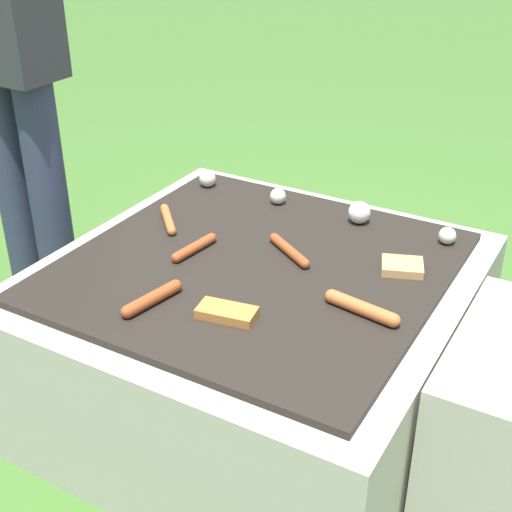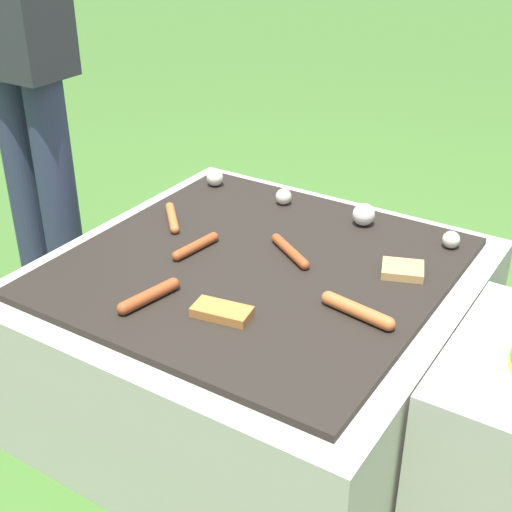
{
  "view_description": "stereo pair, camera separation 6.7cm",
  "coord_description": "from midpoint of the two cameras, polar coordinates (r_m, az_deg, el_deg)",
  "views": [
    {
      "loc": [
        0.73,
        -1.28,
        1.25
      ],
      "look_at": [
        0.0,
        0.0,
        0.45
      ],
      "focal_mm": 50.0,
      "sensor_mm": 36.0,
      "label": 1
    },
    {
      "loc": [
        0.79,
        -1.24,
        1.25
      ],
      "look_at": [
        0.0,
        0.0,
        0.45
      ],
      "focal_mm": 50.0,
      "sensor_mm": 36.0,
      "label": 2
    }
  ],
  "objects": [
    {
      "name": "ground_plane",
      "position": [
        1.93,
        1.02,
        -11.67
      ],
      "size": [
        14.0,
        14.0,
        0.0
      ],
      "primitive_type": "plane",
      "color": "#3D6628"
    },
    {
      "name": "grill",
      "position": [
        1.81,
        1.07,
        -6.56
      ],
      "size": [
        0.96,
        0.96,
        0.43
      ],
      "color": "#B2AA9E",
      "rests_on": "ground_plane"
    },
    {
      "name": "person_standing",
      "position": [
        2.06,
        -17.75,
        17.31
      ],
      "size": [
        0.27,
        0.2,
        1.56
      ],
      "color": "#2D334C",
      "rests_on": "ground_plane"
    },
    {
      "name": "sausage_front_center",
      "position": [
        1.74,
        -3.74,
        0.78
      ],
      "size": [
        0.04,
        0.15,
        0.02
      ],
      "color": "#93421E",
      "rests_on": "grill"
    },
    {
      "name": "sausage_front_left",
      "position": [
        1.9,
        -5.71,
        3.06
      ],
      "size": [
        0.12,
        0.13,
        0.02
      ],
      "color": "#B7602D",
      "rests_on": "grill"
    },
    {
      "name": "sausage_back_right",
      "position": [
        1.72,
        3.86,
        0.39
      ],
      "size": [
        0.15,
        0.1,
        0.02
      ],
      "color": "#93421E",
      "rests_on": "grill"
    },
    {
      "name": "sausage_back_center",
      "position": [
        1.55,
        -7.33,
        -3.2
      ],
      "size": [
        0.05,
        0.16,
        0.03
      ],
      "color": "#93421E",
      "rests_on": "grill"
    },
    {
      "name": "sausage_front_right",
      "position": [
        1.51,
        9.39,
        -4.34
      ],
      "size": [
        0.18,
        0.05,
        0.03
      ],
      "color": "#B7602D",
      "rests_on": "grill"
    },
    {
      "name": "bread_slice_right",
      "position": [
        1.69,
        12.78,
        -1.1
      ],
      "size": [
        0.12,
        0.11,
        0.02
      ],
      "color": "tan",
      "rests_on": "grill"
    },
    {
      "name": "bread_slice_center",
      "position": [
        1.49,
        -1.45,
        -4.49
      ],
      "size": [
        0.13,
        0.08,
        0.02
      ],
      "color": "#B27033",
      "rests_on": "grill"
    },
    {
      "name": "mushroom_row",
      "position": [
        1.94,
        6.39,
        4.04
      ],
      "size": [
        0.76,
        0.06,
        0.06
      ],
      "color": "beige",
      "rests_on": "grill"
    }
  ]
}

